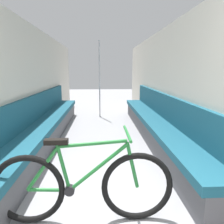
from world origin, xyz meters
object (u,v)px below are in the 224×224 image
Objects in this scene: bench_seat_row_right at (155,125)px; bicycle at (83,186)px; grab_pole_near at (100,81)px; bench_seat_row_left at (46,126)px.

bicycle is at bearing -117.82° from bench_seat_row_right.
bicycle is 0.74× the size of grab_pole_near.
bench_seat_row_left is 2.37× the size of grab_pole_near.
grab_pole_near reaches higher than bicycle.
bench_seat_row_right is at bearing 0.00° from bench_seat_row_left.
bicycle is at bearing -69.00° from bench_seat_row_left.
bench_seat_row_right is 3.18× the size of bicycle.
bench_seat_row_left is at bearing 180.00° from bench_seat_row_right.
grab_pole_near is at bearing 64.73° from bench_seat_row_left.
bench_seat_row_right is 2.65m from bicycle.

